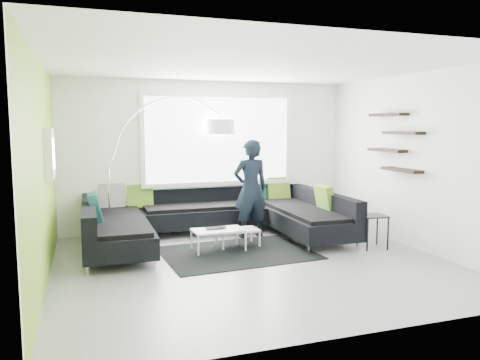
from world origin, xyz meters
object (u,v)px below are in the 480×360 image
at_px(side_table, 372,231).
at_px(laptop, 217,229).
at_px(sectional_sofa, 215,218).
at_px(coffee_table, 228,238).
at_px(person, 250,189).
at_px(arc_lamp, 109,169).

xyz_separation_m(side_table, laptop, (-2.43, 0.63, 0.09)).
relative_size(sectional_sofa, coffee_table, 4.10).
relative_size(sectional_sofa, laptop, 12.05).
xyz_separation_m(sectional_sofa, person, (0.69, 0.12, 0.46)).
distance_m(sectional_sofa, laptop, 0.58).
bearing_deg(laptop, person, 37.12).
bearing_deg(coffee_table, sectional_sofa, 98.79).
distance_m(arc_lamp, person, 2.44).
distance_m(person, laptop, 1.18).
bearing_deg(arc_lamp, coffee_table, -32.74).
height_order(coffee_table, person, person).
height_order(coffee_table, side_table, side_table).
bearing_deg(coffee_table, arc_lamp, 147.68).
height_order(arc_lamp, side_table, arc_lamp).
xyz_separation_m(arc_lamp, person, (2.37, -0.44, -0.38)).
bearing_deg(arc_lamp, side_table, -25.79).
distance_m(sectional_sofa, coffee_table, 0.56).
distance_m(sectional_sofa, side_table, 2.61).
bearing_deg(person, coffee_table, 43.77).
height_order(arc_lamp, laptop, arc_lamp).
height_order(person, laptop, person).
xyz_separation_m(sectional_sofa, coffee_table, (0.09, -0.50, -0.23)).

